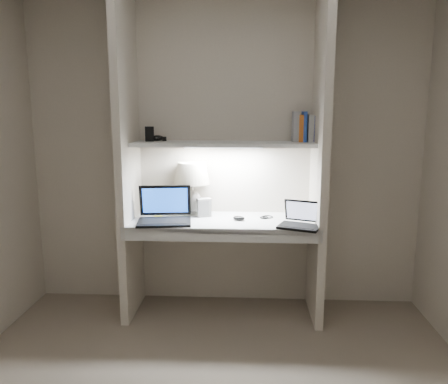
# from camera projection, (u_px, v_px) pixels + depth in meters

# --- Properties ---
(back_wall) EXTENTS (3.20, 0.01, 2.50)m
(back_wall) POSITION_uv_depth(u_px,v_px,m) (225.00, 155.00, 3.58)
(back_wall) COLOR beige
(back_wall) RESTS_ON floor
(alcove_panel_left) EXTENTS (0.06, 0.55, 2.50)m
(alcove_panel_left) POSITION_uv_depth(u_px,v_px,m) (128.00, 158.00, 3.35)
(alcove_panel_left) COLOR beige
(alcove_panel_left) RESTS_ON floor
(alcove_panel_right) EXTENTS (0.06, 0.55, 2.50)m
(alcove_panel_right) POSITION_uv_depth(u_px,v_px,m) (320.00, 159.00, 3.27)
(alcove_panel_right) COLOR beige
(alcove_panel_right) RESTS_ON floor
(desk) EXTENTS (1.40, 0.55, 0.04)m
(desk) POSITION_uv_depth(u_px,v_px,m) (223.00, 222.00, 3.40)
(desk) COLOR white
(desk) RESTS_ON alcove_panel_left
(desk_apron) EXTENTS (1.46, 0.03, 0.10)m
(desk_apron) POSITION_uv_depth(u_px,v_px,m) (221.00, 235.00, 3.15)
(desk_apron) COLOR silver
(desk_apron) RESTS_ON desk
(shelf) EXTENTS (1.40, 0.36, 0.03)m
(shelf) POSITION_uv_depth(u_px,v_px,m) (223.00, 144.00, 3.39)
(shelf) COLOR silver
(shelf) RESTS_ON back_wall
(strip_light) EXTENTS (0.60, 0.04, 0.02)m
(strip_light) POSITION_uv_depth(u_px,v_px,m) (223.00, 147.00, 3.39)
(strip_light) COLOR white
(strip_light) RESTS_ON shelf
(table_lamp) EXTENTS (0.29, 0.29, 0.43)m
(table_lamp) POSITION_uv_depth(u_px,v_px,m) (192.00, 179.00, 3.53)
(table_lamp) COLOR white
(table_lamp) RESTS_ON desk
(laptop_main) EXTENTS (0.44, 0.39, 0.27)m
(laptop_main) POSITION_uv_depth(u_px,v_px,m) (165.00, 214.00, 3.34)
(laptop_main) COLOR black
(laptop_main) RESTS_ON desk
(laptop_netbook) EXTENTS (0.36, 0.34, 0.18)m
(laptop_netbook) POSITION_uv_depth(u_px,v_px,m) (301.00, 221.00, 3.19)
(laptop_netbook) COLOR black
(laptop_netbook) RESTS_ON desk
(speaker) EXTENTS (0.12, 0.10, 0.15)m
(speaker) POSITION_uv_depth(u_px,v_px,m) (204.00, 207.00, 3.49)
(speaker) COLOR silver
(speaker) RESTS_ON desk
(mouse) EXTENTS (0.11, 0.10, 0.04)m
(mouse) POSITION_uv_depth(u_px,v_px,m) (239.00, 218.00, 3.37)
(mouse) COLOR black
(mouse) RESTS_ON desk
(cable_coil) EXTENTS (0.11, 0.11, 0.01)m
(cable_coil) POSITION_uv_depth(u_px,v_px,m) (268.00, 217.00, 3.46)
(cable_coil) COLOR black
(cable_coil) RESTS_ON desk
(sticky_note) EXTENTS (0.06, 0.06, 0.00)m
(sticky_note) POSITION_uv_depth(u_px,v_px,m) (158.00, 216.00, 3.49)
(sticky_note) COLOR yellow
(sticky_note) RESTS_ON desk
(book_row) EXTENTS (0.22, 0.16, 0.24)m
(book_row) POSITION_uv_depth(u_px,v_px,m) (306.00, 127.00, 3.41)
(book_row) COLOR #BCBCBC
(book_row) RESTS_ON shelf
(shelf_box) EXTENTS (0.08, 0.07, 0.12)m
(shelf_box) POSITION_uv_depth(u_px,v_px,m) (149.00, 134.00, 3.46)
(shelf_box) COLOR black
(shelf_box) RESTS_ON shelf
(shelf_gadget) EXTENTS (0.12, 0.09, 0.05)m
(shelf_gadget) POSITION_uv_depth(u_px,v_px,m) (157.00, 138.00, 3.49)
(shelf_gadget) COLOR black
(shelf_gadget) RESTS_ON shelf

